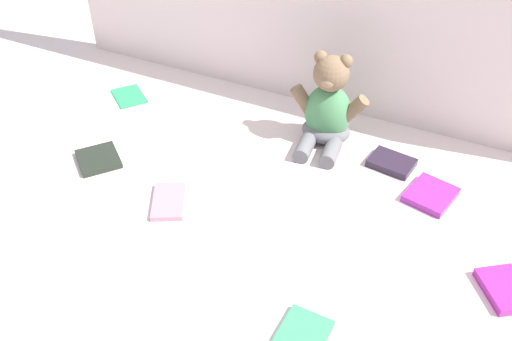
# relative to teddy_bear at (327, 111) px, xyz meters

# --- Properties ---
(ground_plane) EXTENTS (3.20, 3.20, 0.00)m
(ground_plane) POSITION_rel_teddy_bear_xyz_m (-0.07, -0.21, -0.09)
(ground_plane) COLOR silver
(teddy_bear) EXTENTS (0.20, 0.19, 0.24)m
(teddy_bear) POSITION_rel_teddy_bear_xyz_m (0.00, 0.00, 0.00)
(teddy_bear) COLOR #4C8C59
(teddy_bear) RESTS_ON ground_plane
(book_case_0) EXTENTS (0.12, 0.09, 0.02)m
(book_case_0) POSITION_rel_teddy_bear_xyz_m (0.19, -0.03, -0.08)
(book_case_0) COLOR #291F32
(book_case_0) RESTS_ON ground_plane
(book_case_1) EXTENTS (0.12, 0.14, 0.01)m
(book_case_1) POSITION_rel_teddy_bear_xyz_m (-0.23, -0.39, -0.08)
(book_case_1) COLOR #AC8097
(book_case_1) RESTS_ON ground_plane
(book_case_2) EXTENTS (0.12, 0.13, 0.02)m
(book_case_2) POSITION_rel_teddy_bear_xyz_m (0.30, -0.11, -0.08)
(book_case_2) COLOR #8C2793
(book_case_2) RESTS_ON ground_plane
(book_case_3) EXTENTS (0.14, 0.14, 0.01)m
(book_case_3) POSITION_rel_teddy_bear_xyz_m (-0.47, -0.34, -0.08)
(book_case_3) COLOR #232920
(book_case_3) RESTS_ON ground_plane
(book_case_4) EXTENTS (0.09, 0.10, 0.01)m
(book_case_4) POSITION_rel_teddy_bear_xyz_m (0.18, -0.58, -0.09)
(book_case_4) COLOR #3B8D67
(book_case_4) RESTS_ON ground_plane
(book_case_5) EXTENTS (0.12, 0.13, 0.02)m
(book_case_5) POSITION_rel_teddy_bear_xyz_m (0.49, -0.32, -0.08)
(book_case_5) COLOR #9A258C
(book_case_5) RESTS_ON ground_plane
(book_case_6) EXTENTS (0.14, 0.13, 0.01)m
(book_case_6) POSITION_rel_teddy_bear_xyz_m (-0.59, -0.05, -0.09)
(book_case_6) COLOR #2A915E
(book_case_6) RESTS_ON ground_plane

